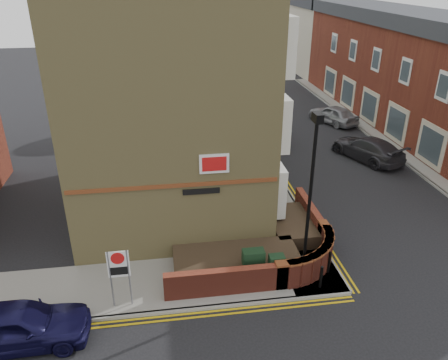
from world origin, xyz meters
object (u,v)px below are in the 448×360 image
Objects in this scene: utility_cabinet_large at (253,264)px; navy_hatchback at (18,325)px; silver_car_near at (268,135)px; zone_sign at (119,269)px; lamppost at (310,199)px.

utility_cabinet_large is 0.28× the size of navy_hatchback.
zone_sign is at bearing -117.03° from silver_car_near.
lamppost is at bearing -94.93° from silver_car_near.
lamppost is 5.25× the size of utility_cabinet_large.
utility_cabinet_large is at bearing 9.69° from zone_sign.
lamppost reaches higher than silver_car_near.
navy_hatchback is at bearing -165.71° from utility_cabinet_large.
navy_hatchback is (-7.74, -1.97, 0.01)m from utility_cabinet_large.
zone_sign is 0.52× the size of navy_hatchback.
navy_hatchback is at bearing -122.93° from silver_car_near.
lamppost is 1.47× the size of navy_hatchback.
silver_car_near is (2.05, 14.03, -2.73)m from lamppost.
utility_cabinet_large is 0.55× the size of zone_sign.
silver_car_near is at bearing -37.63° from navy_hatchback.
zone_sign reaches higher than utility_cabinet_large.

